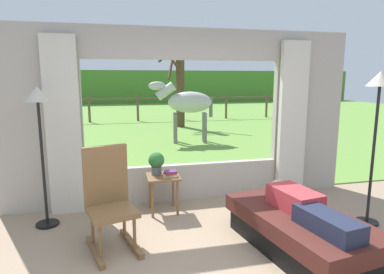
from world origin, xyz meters
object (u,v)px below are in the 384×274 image
object	(u,v)px
pasture_tree	(180,84)
floor_lamp_left	(39,115)
horse	(187,103)
recliner_sofa	(300,231)
potted_plant	(156,162)
side_table	(163,182)
reclining_person	(304,206)
rocking_chair	(109,199)
book_stack	(170,174)
floor_lamp_right	(378,102)

from	to	relation	value
pasture_tree	floor_lamp_left	bearing A→B (deg)	-112.43
horse	recliner_sofa	bearing A→B (deg)	-171.27
potted_plant	horse	size ratio (longest dim) A/B	0.18
side_table	horse	world-z (taller)	horse
potted_plant	pasture_tree	xyz separation A→B (m)	(1.90, 7.90, 0.91)
reclining_person	rocking_chair	world-z (taller)	rocking_chair
reclining_person	horse	distance (m)	6.32
book_stack	floor_lamp_left	xyz separation A→B (m)	(-1.59, -0.03, 0.85)
side_table	potted_plant	xyz separation A→B (m)	(-0.08, 0.06, 0.28)
recliner_sofa	rocking_chair	size ratio (longest dim) A/B	1.63
side_table	horse	size ratio (longest dim) A/B	0.29
floor_lamp_left	floor_lamp_right	distance (m)	4.09
potted_plant	floor_lamp_right	world-z (taller)	floor_lamp_right
floor_lamp_right	book_stack	bearing A→B (deg)	159.03
side_table	rocking_chair	bearing A→B (deg)	-130.52
rocking_chair	floor_lamp_left	distance (m)	1.38
side_table	potted_plant	bearing A→B (deg)	143.13
floor_lamp_left	horse	bearing A→B (deg)	59.45
horse	pasture_tree	size ratio (longest dim) A/B	0.54
potted_plant	recliner_sofa	bearing A→B (deg)	-47.14
rocking_chair	horse	size ratio (longest dim) A/B	0.62
potted_plant	pasture_tree	size ratio (longest dim) A/B	0.09
recliner_sofa	floor_lamp_left	distance (m)	3.29
horse	book_stack	bearing A→B (deg)	174.90
floor_lamp_right	horse	size ratio (longest dim) A/B	1.06
recliner_sofa	horse	size ratio (longest dim) A/B	1.00
book_stack	horse	xyz separation A→B (m)	(1.32, 4.90, 0.60)
recliner_sofa	floor_lamp_right	world-z (taller)	floor_lamp_right
floor_lamp_left	reclining_person	bearing A→B (deg)	-26.01
recliner_sofa	reclining_person	bearing A→B (deg)	-99.25
side_table	horse	xyz separation A→B (m)	(1.41, 4.84, 0.73)
recliner_sofa	pasture_tree	world-z (taller)	pasture_tree
reclining_person	book_stack	world-z (taller)	reclining_person
floor_lamp_left	recliner_sofa	bearing A→B (deg)	-25.18
recliner_sofa	potted_plant	bearing A→B (deg)	123.61
potted_plant	floor_lamp_left	world-z (taller)	floor_lamp_left
book_stack	floor_lamp_left	world-z (taller)	floor_lamp_left
rocking_chair	potted_plant	bearing A→B (deg)	39.45
horse	pasture_tree	xyz separation A→B (m)	(0.41, 3.12, 0.45)
reclining_person	pasture_tree	xyz separation A→B (m)	(0.55, 9.41, 1.09)
reclining_person	floor_lamp_left	distance (m)	3.21
rocking_chair	horse	bearing A→B (deg)	54.22
rocking_chair	book_stack	xyz separation A→B (m)	(0.80, 0.77, 0.01)
reclining_person	pasture_tree	bearing A→B (deg)	77.42
reclining_person	floor_lamp_left	size ratio (longest dim) A/B	0.82
reclining_person	book_stack	distance (m)	1.82
floor_lamp_left	floor_lamp_right	bearing A→B (deg)	-12.54
potted_plant	book_stack	distance (m)	0.25
reclining_person	potted_plant	distance (m)	2.04
recliner_sofa	rocking_chair	xyz separation A→B (m)	(-1.99, 0.57, 0.33)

